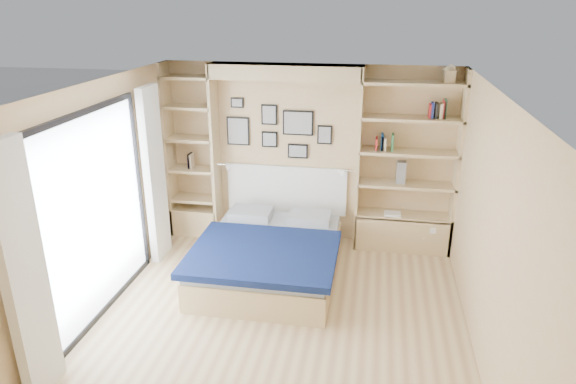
# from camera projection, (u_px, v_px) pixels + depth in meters

# --- Properties ---
(ground) EXTENTS (4.50, 4.50, 0.00)m
(ground) POSITION_uv_depth(u_px,v_px,m) (279.00, 324.00, 5.53)
(ground) COLOR #D3B984
(ground) RESTS_ON ground
(room_shell) EXTENTS (4.50, 4.50, 4.50)m
(room_shell) POSITION_uv_depth(u_px,v_px,m) (271.00, 182.00, 6.61)
(room_shell) COLOR #D4B486
(room_shell) RESTS_ON ground
(bed) EXTENTS (1.72, 2.27, 1.07)m
(bed) POSITION_uv_depth(u_px,v_px,m) (270.00, 255.00, 6.44)
(bed) COLOR tan
(bed) RESTS_ON ground
(photo_gallery) EXTENTS (1.48, 0.02, 0.82)m
(photo_gallery) POSITION_uv_depth(u_px,v_px,m) (276.00, 129.00, 7.09)
(photo_gallery) COLOR black
(photo_gallery) RESTS_ON ground
(reading_lamps) EXTENTS (1.92, 0.12, 0.15)m
(reading_lamps) POSITION_uv_depth(u_px,v_px,m) (284.00, 169.00, 7.03)
(reading_lamps) COLOR silver
(reading_lamps) RESTS_ON ground
(shelf_decor) EXTENTS (3.56, 0.23, 2.03)m
(shelf_decor) POSITION_uv_depth(u_px,v_px,m) (392.00, 130.00, 6.66)
(shelf_decor) COLOR #A51E1E
(shelf_decor) RESTS_ON ground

